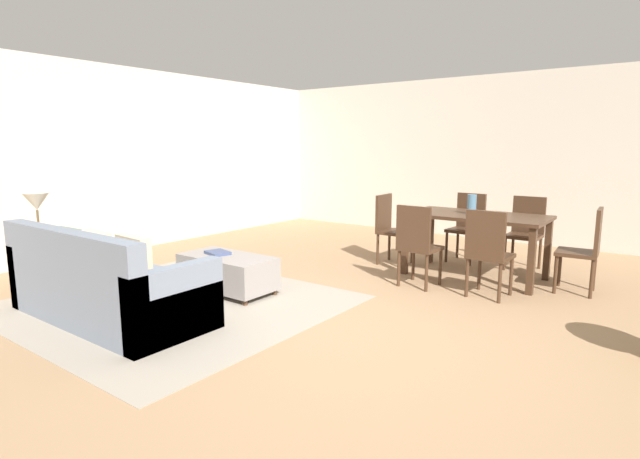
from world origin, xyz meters
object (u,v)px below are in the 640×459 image
(dining_chair_near_left, at_px, (417,241))
(dining_chair_near_right, at_px, (488,249))
(side_table, at_px, (41,253))
(dining_chair_far_left, at_px, (468,223))
(dining_chair_far_right, at_px, (526,228))
(ottoman_table, at_px, (228,271))
(book_on_ottoman, at_px, (218,253))
(couch, at_px, (105,287))
(table_lamp, at_px, (37,204))
(dining_chair_head_east, at_px, (586,246))
(dining_table, at_px, (476,222))
(vase_centerpiece, at_px, (472,204))
(dining_chair_head_west, at_px, (390,225))

(dining_chair_near_left, relative_size, dining_chair_near_right, 1.00)
(dining_chair_near_left, bearing_deg, side_table, -140.72)
(side_table, relative_size, dining_chair_far_left, 0.59)
(dining_chair_far_left, height_order, dining_chair_far_right, same)
(ottoman_table, relative_size, dining_chair_far_left, 1.14)
(ottoman_table, height_order, dining_chair_near_right, dining_chair_near_right)
(side_table, relative_size, book_on_ottoman, 2.10)
(couch, relative_size, side_table, 3.73)
(dining_chair_far_left, relative_size, book_on_ottoman, 3.54)
(table_lamp, relative_size, book_on_ottoman, 2.02)
(dining_chair_near_right, bearing_deg, dining_chair_head_east, 45.19)
(dining_chair_far_right, bearing_deg, ottoman_table, -127.08)
(dining_table, relative_size, dining_chair_head_east, 1.72)
(vase_centerpiece, bearing_deg, dining_chair_head_west, 176.94)
(ottoman_table, height_order, dining_chair_far_right, dining_chair_far_right)
(couch, bearing_deg, table_lamp, 177.66)
(dining_chair_near_left, relative_size, book_on_ottoman, 3.54)
(ottoman_table, relative_size, book_on_ottoman, 4.03)
(ottoman_table, bearing_deg, dining_table, 49.23)
(dining_chair_near_right, xyz_separation_m, dining_chair_far_right, (-0.03, 1.56, 0.00))
(dining_table, distance_m, dining_chair_near_left, 0.91)
(dining_chair_far_left, bearing_deg, book_on_ottoman, -119.04)
(dining_chair_far_left, bearing_deg, ottoman_table, -117.03)
(table_lamp, xyz_separation_m, dining_chair_head_west, (2.33, 3.41, -0.44))
(ottoman_table, bearing_deg, dining_chair_far_left, 62.97)
(dining_chair_near_right, distance_m, dining_chair_far_right, 1.56)
(dining_table, distance_m, dining_chair_near_right, 0.87)
(ottoman_table, relative_size, side_table, 1.92)
(dining_chair_head_west, bearing_deg, side_table, -124.36)
(dining_chair_head_east, bearing_deg, dining_table, -178.76)
(dining_table, relative_size, book_on_ottoman, 6.10)
(couch, distance_m, book_on_ottoman, 1.24)
(side_table, distance_m, dining_table, 4.87)
(dining_chair_near_left, relative_size, dining_chair_far_right, 1.00)
(ottoman_table, distance_m, dining_table, 2.94)
(couch, distance_m, dining_table, 4.08)
(dining_chair_far_right, relative_size, dining_chair_head_west, 1.00)
(table_lamp, distance_m, dining_table, 4.87)
(side_table, height_order, vase_centerpiece, vase_centerpiece)
(couch, xyz_separation_m, book_on_ottoman, (0.13, 1.23, 0.12))
(side_table, xyz_separation_m, dining_chair_far_right, (3.86, 4.19, 0.09))
(side_table, relative_size, dining_chair_near_right, 0.59)
(dining_chair_near_right, bearing_deg, ottoman_table, -147.84)
(dining_chair_head_east, bearing_deg, dining_chair_head_west, -179.86)
(couch, bearing_deg, side_table, 177.66)
(dining_chair_far_right, relative_size, dining_chair_head_east, 1.00)
(dining_table, relative_size, dining_chair_head_west, 1.72)
(table_lamp, xyz_separation_m, dining_chair_head_east, (4.67, 3.41, -0.44))
(dining_chair_near_right, xyz_separation_m, book_on_ottoman, (-2.44, -1.45, -0.10))
(couch, height_order, dining_chair_head_east, dining_chair_head_east)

